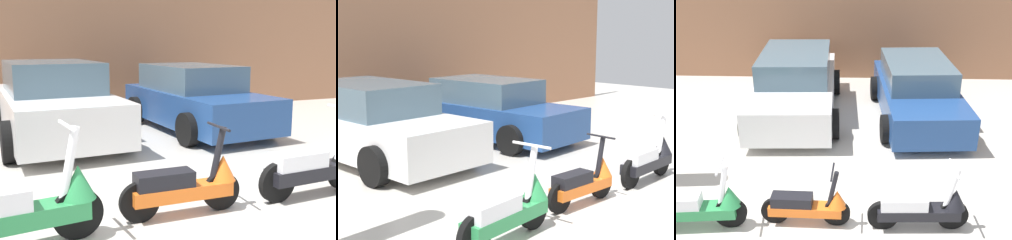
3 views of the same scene
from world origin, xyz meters
TOP-DOWN VIEW (x-y plane):
  - wall_back at (0.00, 8.12)m, footprint 19.60×0.12m
  - scooter_front_left at (-1.93, 0.88)m, footprint 1.59×0.57m
  - scooter_front_right at (-0.27, 1.04)m, footprint 1.38×0.50m
  - scooter_front_center at (1.45, 0.99)m, footprint 1.53×0.55m
  - car_rear_left at (-1.07, 5.37)m, footprint 2.27×4.46m
  - car_rear_center at (1.84, 5.20)m, footprint 2.15×4.14m

SIDE VIEW (x-z plane):
  - scooter_front_right at x=-0.27m, z-range -0.14..0.82m
  - scooter_front_center at x=1.45m, z-range -0.15..0.91m
  - scooter_front_left at x=-1.93m, z-range -0.16..0.95m
  - car_rear_center at x=1.84m, z-range -0.03..1.34m
  - car_rear_left at x=-1.07m, z-range -0.03..1.46m
  - wall_back at x=0.00m, z-range 0.00..3.85m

